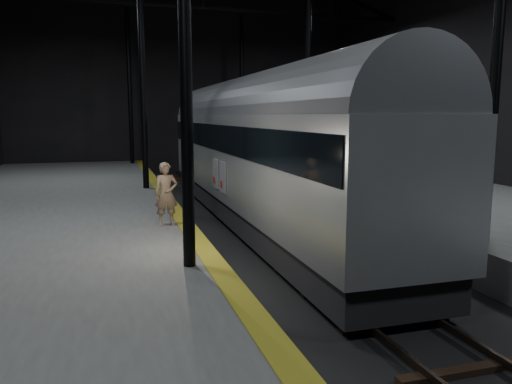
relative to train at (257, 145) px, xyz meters
name	(u,v)px	position (x,y,z in m)	size (l,w,h in m)	color
ground	(290,250)	(0.00, -3.68, -3.10)	(44.00, 44.00, 0.00)	black
platform_left	(30,253)	(-7.50, -3.68, -2.60)	(9.00, 43.80, 1.00)	#4C4C4A
platform_right	(488,220)	(7.50, -3.68, -2.60)	(9.00, 43.80, 1.00)	#4C4C4A
tactile_strip	(187,225)	(-3.25, -3.68, -2.09)	(0.50, 43.80, 0.01)	olive
track	(290,247)	(0.00, -3.68, -3.03)	(2.40, 43.00, 0.24)	#3F3328
train	(257,145)	(0.00, 0.00, 0.00)	(3.11, 20.76, 5.55)	#A3A7AB
woman	(166,194)	(-3.80, -3.53, -1.17)	(0.67, 0.44, 1.84)	#917259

